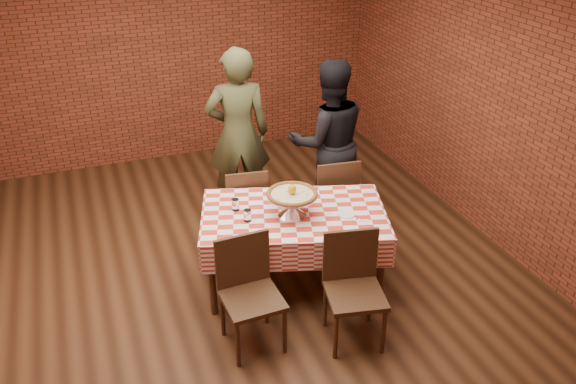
% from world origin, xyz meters
% --- Properties ---
extents(ground, '(6.00, 6.00, 0.00)m').
position_xyz_m(ground, '(0.00, 0.00, 0.00)').
color(ground, black).
rests_on(ground, ground).
extents(back_wall, '(5.50, 0.00, 5.50)m').
position_xyz_m(back_wall, '(0.00, 3.00, 1.45)').
color(back_wall, '#632C19').
rests_on(back_wall, ground).
extents(table, '(1.82, 1.39, 0.75)m').
position_xyz_m(table, '(0.54, -0.22, 0.38)').
color(table, '#452C17').
rests_on(table, ground).
extents(tablecloth, '(1.86, 1.43, 0.28)m').
position_xyz_m(tablecloth, '(0.54, -0.22, 0.62)').
color(tablecloth, red).
rests_on(tablecloth, table).
extents(pizza_stand, '(0.48, 0.48, 0.20)m').
position_xyz_m(pizza_stand, '(0.51, -0.25, 0.86)').
color(pizza_stand, silver).
rests_on(pizza_stand, tablecloth).
extents(pizza, '(0.47, 0.47, 0.03)m').
position_xyz_m(pizza, '(0.51, -0.25, 0.96)').
color(pizza, beige).
rests_on(pizza, pizza_stand).
extents(lemon, '(0.08, 0.08, 0.09)m').
position_xyz_m(lemon, '(0.51, -0.25, 1.01)').
color(lemon, yellow).
rests_on(lemon, pizza).
extents(water_glass_left, '(0.08, 0.08, 0.11)m').
position_xyz_m(water_glass_left, '(0.12, -0.21, 0.81)').
color(water_glass_left, white).
rests_on(water_glass_left, tablecloth).
extents(water_glass_right, '(0.08, 0.08, 0.11)m').
position_xyz_m(water_glass_right, '(0.07, 0.01, 0.81)').
color(water_glass_right, white).
rests_on(water_glass_right, tablecloth).
extents(side_plate, '(0.20, 0.20, 0.01)m').
position_xyz_m(side_plate, '(0.96, -0.41, 0.76)').
color(side_plate, white).
rests_on(side_plate, tablecloth).
extents(sweetener_packet_a, '(0.06, 0.05, 0.00)m').
position_xyz_m(sweetener_packet_a, '(1.02, -0.54, 0.76)').
color(sweetener_packet_a, white).
rests_on(sweetener_packet_a, tablecloth).
extents(sweetener_packet_b, '(0.05, 0.04, 0.00)m').
position_xyz_m(sweetener_packet_b, '(1.07, -0.56, 0.76)').
color(sweetener_packet_b, white).
rests_on(sweetener_packet_b, tablecloth).
extents(condiment_caddy, '(0.12, 0.11, 0.14)m').
position_xyz_m(condiment_caddy, '(0.64, 0.10, 0.83)').
color(condiment_caddy, silver).
rests_on(condiment_caddy, tablecloth).
extents(chair_near_left, '(0.47, 0.47, 0.93)m').
position_xyz_m(chair_near_left, '(-0.06, -0.87, 0.47)').
color(chair_near_left, '#452C17').
rests_on(chair_near_left, ground).
extents(chair_near_right, '(0.53, 0.53, 0.93)m').
position_xyz_m(chair_near_right, '(0.72, -1.10, 0.47)').
color(chair_near_right, '#452C17').
rests_on(chair_near_right, ground).
extents(chair_far_left, '(0.46, 0.46, 0.89)m').
position_xyz_m(chair_far_left, '(0.33, 0.60, 0.45)').
color(chair_far_left, '#452C17').
rests_on(chair_far_left, ground).
extents(chair_far_right, '(0.49, 0.49, 0.92)m').
position_xyz_m(chair_far_right, '(1.21, 0.44, 0.46)').
color(chair_far_right, '#452C17').
rests_on(chair_far_right, ground).
extents(diner_olive, '(0.75, 0.55, 1.88)m').
position_xyz_m(diner_olive, '(0.47, 1.25, 0.94)').
color(diner_olive, '#424828').
rests_on(diner_olive, ground).
extents(diner_black, '(0.95, 0.79, 1.78)m').
position_xyz_m(diner_black, '(1.33, 0.83, 0.89)').
color(diner_black, black).
rests_on(diner_black, ground).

